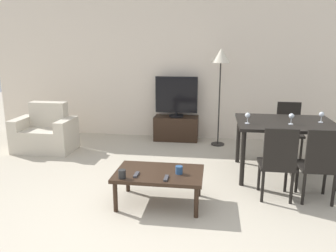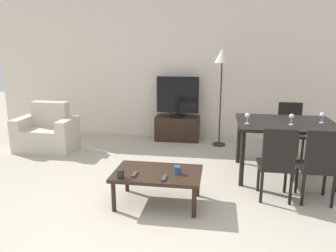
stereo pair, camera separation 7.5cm
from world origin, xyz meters
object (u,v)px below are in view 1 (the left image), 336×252
(tv_stand, at_px, (176,128))
(remote_secondary, at_px, (136,175))
(cup_colored_far, at_px, (179,170))
(dining_chair_near_right, at_px, (319,163))
(wine_glass_left, at_px, (291,117))
(armchair, at_px, (46,134))
(dining_chair_far, at_px, (289,128))
(coffee_table, at_px, (159,175))
(dining_chair_near, at_px, (278,161))
(wine_glass_right, at_px, (322,115))
(dining_table, at_px, (285,128))
(tv, at_px, (176,97))
(cup_white_near, at_px, (122,174))
(remote_primary, at_px, (166,178))
(wine_glass_center, at_px, (248,116))
(floor_lamp, at_px, (221,61))

(tv_stand, xyz_separation_m, remote_secondary, (-0.12, -2.79, 0.16))
(remote_secondary, bearing_deg, cup_colored_far, 14.34)
(dining_chair_near_right, distance_m, wine_glass_left, 0.79)
(armchair, height_order, dining_chair_far, dining_chair_far)
(coffee_table, height_order, dining_chair_far, dining_chair_far)
(coffee_table, relative_size, cup_colored_far, 11.23)
(dining_chair_near, distance_m, remote_secondary, 1.64)
(dining_chair_far, distance_m, wine_glass_right, 0.92)
(dining_table, distance_m, dining_chair_near_right, 0.87)
(tv_stand, relative_size, tv, 1.05)
(cup_white_near, relative_size, wine_glass_left, 0.66)
(remote_primary, relative_size, remote_secondary, 1.00)
(remote_primary, bearing_deg, coffee_table, 120.07)
(dining_table, height_order, wine_glass_left, wine_glass_left)
(remote_primary, bearing_deg, cup_colored_far, 54.61)
(dining_chair_near, relative_size, remote_secondary, 5.98)
(dining_chair_far, distance_m, remote_primary, 2.70)
(wine_glass_center, bearing_deg, dining_chair_near, -63.95)
(tv_stand, relative_size, floor_lamp, 0.48)
(dining_table, distance_m, dining_chair_far, 0.87)
(tv_stand, distance_m, remote_primary, 2.86)
(coffee_table, bearing_deg, remote_primary, -59.93)
(armchair, distance_m, wine_glass_left, 4.01)
(tv_stand, distance_m, tv, 0.62)
(remote_secondary, relative_size, cup_white_near, 1.56)
(dining_chair_near_right, relative_size, wine_glass_left, 6.15)
(cup_colored_far, bearing_deg, dining_chair_near, 15.09)
(cup_colored_far, bearing_deg, remote_secondary, -165.66)
(floor_lamp, relative_size, wine_glass_right, 11.91)
(dining_table, xyz_separation_m, remote_secondary, (-1.81, -1.23, -0.29))
(cup_colored_far, bearing_deg, dining_chair_near_right, 10.84)
(remote_secondary, bearing_deg, dining_table, 34.35)
(armchair, xyz_separation_m, wine_glass_center, (3.33, -0.78, 0.58))
(cup_white_near, height_order, wine_glass_center, wine_glass_center)
(tv, bearing_deg, cup_white_near, -94.92)
(floor_lamp, bearing_deg, tv_stand, 164.76)
(dining_chair_far, bearing_deg, floor_lamp, 154.86)
(coffee_table, relative_size, remote_primary, 6.64)
(armchair, xyz_separation_m, dining_table, (3.86, -0.59, 0.39))
(tv, xyz_separation_m, remote_secondary, (-0.12, -2.79, -0.45))
(dining_table, height_order, dining_chair_near_right, dining_chair_near_right)
(cup_white_near, bearing_deg, dining_table, 34.51)
(coffee_table, bearing_deg, tv_stand, 92.52)
(tv, bearing_deg, remote_primary, -85.44)
(tv, distance_m, wine_glass_center, 2.09)
(armchair, distance_m, dining_table, 3.93)
(cup_colored_far, xyz_separation_m, wine_glass_center, (0.81, 0.93, 0.45))
(wine_glass_left, relative_size, wine_glass_center, 1.00)
(remote_primary, bearing_deg, dining_chair_far, 51.16)
(dining_chair_near_right, height_order, cup_colored_far, dining_chair_near_right)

